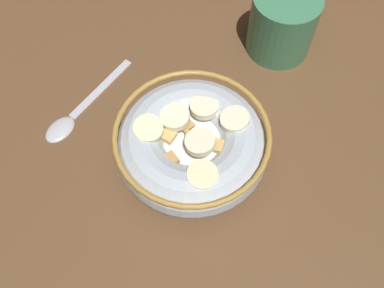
{
  "coord_description": "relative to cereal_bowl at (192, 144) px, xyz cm",
  "views": [
    {
      "loc": [
        -22.09,
        -2.43,
        43.14
      ],
      "look_at": [
        0.0,
        0.0,
        3.0
      ],
      "focal_mm": 39.61,
      "sensor_mm": 36.0,
      "label": 1
    }
  ],
  "objects": [
    {
      "name": "coffee_mug",
      "position": [
        17.95,
        -9.43,
        1.05
      ],
      "size": [
        11.04,
        8.37,
        8.12
      ],
      "color": "#3F7F59",
      "rests_on": "ground_plane"
    },
    {
      "name": "ground_plane",
      "position": [
        -0.01,
        0.0,
        -4.01
      ],
      "size": [
        136.15,
        136.15,
        2.0
      ],
      "primitive_type": "cube",
      "color": "brown"
    },
    {
      "name": "cereal_bowl",
      "position": [
        0.0,
        0.0,
        0.0
      ],
      "size": [
        16.69,
        16.69,
        6.11
      ],
      "color": "#B2BCC6",
      "rests_on": "ground_plane"
    },
    {
      "name": "spoon",
      "position": [
        3.83,
        14.87,
        -2.68
      ],
      "size": [
        13.75,
        8.84,
        0.8
      ],
      "color": "#B7B7BC",
      "rests_on": "ground_plane"
    }
  ]
}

